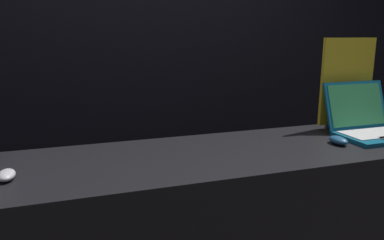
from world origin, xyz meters
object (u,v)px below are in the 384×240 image
(mouse_front, at_px, (6,175))
(mouse_back, at_px, (338,140))
(laptop_back, at_px, (369,124))
(promo_stand_back, at_px, (346,85))

(mouse_front, distance_m, mouse_back, 1.39)
(mouse_front, xyz_separation_m, laptop_back, (1.64, 0.08, 0.04))
(laptop_back, bearing_deg, mouse_back, -161.17)
(mouse_back, bearing_deg, mouse_front, 179.59)
(mouse_back, xyz_separation_m, promo_stand_back, (0.25, 0.27, 0.21))
(laptop_back, relative_size, mouse_back, 3.36)
(laptop_back, height_order, mouse_back, laptop_back)
(mouse_front, height_order, mouse_back, mouse_back)
(laptop_back, height_order, promo_stand_back, promo_stand_back)
(mouse_front, distance_m, promo_stand_back, 1.67)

